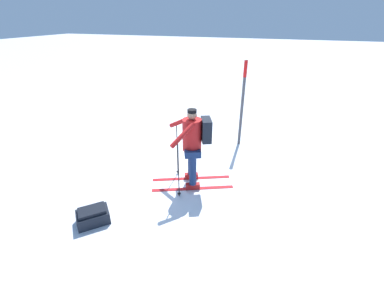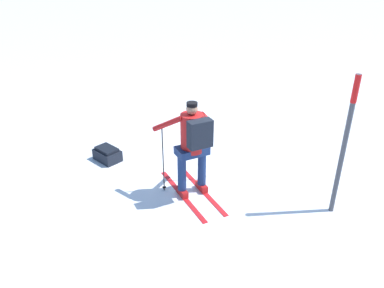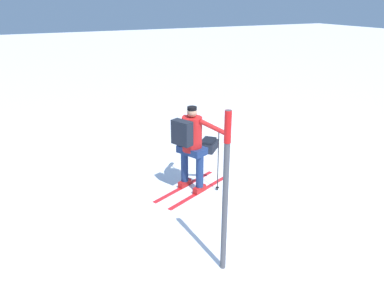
{
  "view_description": "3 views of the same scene",
  "coord_description": "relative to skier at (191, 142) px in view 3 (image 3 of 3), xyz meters",
  "views": [
    {
      "loc": [
        -5.05,
        -2.32,
        3.36
      ],
      "look_at": [
        -0.61,
        -0.77,
        0.99
      ],
      "focal_mm": 24.0,
      "sensor_mm": 36.0,
      "label": 1
    },
    {
      "loc": [
        -0.88,
        -6.41,
        3.84
      ],
      "look_at": [
        -0.61,
        -0.77,
        0.99
      ],
      "focal_mm": 35.0,
      "sensor_mm": 36.0,
      "label": 2
    },
    {
      "loc": [
        5.44,
        -3.72,
        3.62
      ],
      "look_at": [
        -0.61,
        -0.77,
        0.99
      ],
      "focal_mm": 35.0,
      "sensor_mm": 36.0,
      "label": 3
    }
  ],
  "objects": [
    {
      "name": "skier",
      "position": [
        0.0,
        0.0,
        0.0
      ],
      "size": [
        1.25,
        1.8,
        1.73
      ],
      "color": "red",
      "rests_on": "ground_plane"
    },
    {
      "name": "trail_marker",
      "position": [
        2.3,
        -0.61,
        0.33
      ],
      "size": [
        0.09,
        0.09,
        2.35
      ],
      "color": "#4C4C51",
      "rests_on": "ground_plane"
    },
    {
      "name": "dropped_backpack",
      "position": [
        -1.72,
        1.32,
        -0.9
      ],
      "size": [
        0.65,
        0.65,
        0.29
      ],
      "color": "black",
      "rests_on": "ground_plane"
    },
    {
      "name": "ground_plane",
      "position": [
        0.59,
        0.8,
        -1.03
      ],
      "size": [
        80.0,
        80.0,
        0.0
      ],
      "primitive_type": "plane",
      "color": "white"
    }
  ]
}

